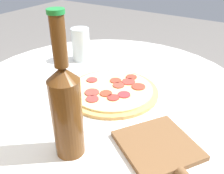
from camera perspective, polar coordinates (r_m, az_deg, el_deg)
table at (r=0.92m, az=-1.32°, el=-11.47°), size 0.90×0.90×0.76m
pizza at (r=0.76m, az=0.03°, el=-0.79°), size 0.28×0.28×0.02m
beer_bottle at (r=0.50m, az=-10.43°, el=-4.61°), size 0.06×0.06×0.31m
pizza_paddle at (r=0.57m, az=11.58°, el=-14.30°), size 0.28×0.23×0.02m
drinking_glass at (r=0.97m, az=-7.16°, el=9.63°), size 0.07×0.07×0.12m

